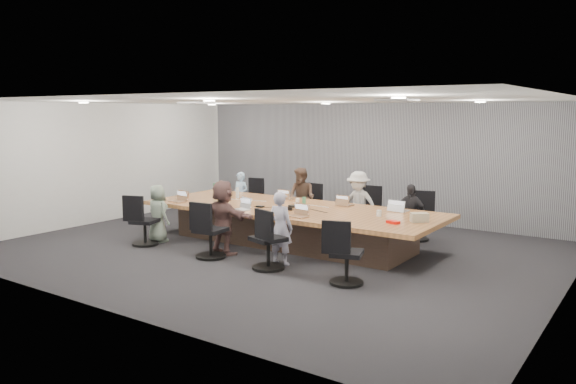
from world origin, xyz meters
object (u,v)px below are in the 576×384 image
Objects in this scene: person_2 at (358,204)px; person_4 at (158,213)px; conference_table at (291,224)px; person_0 at (241,196)px; chair_7 at (347,258)px; laptop_1 at (288,199)px; bottle_green_right at (304,204)px; chair_4 at (145,225)px; mug_brown at (187,194)px; canvas_bag at (419,218)px; person_1 at (302,198)px; chair_2 at (366,214)px; laptop_0 at (225,192)px; chair_6 at (268,244)px; person_6 at (280,228)px; chair_5 at (211,235)px; chair_1 at (310,210)px; bottle_clear at (237,193)px; laptop_3 at (399,210)px; laptop_4 at (178,201)px; laptop_2 at (346,205)px; laptop_6 at (298,216)px; bottle_green_left at (215,188)px; chair_0 at (250,203)px; stapler at (288,209)px; laptop_5 at (242,209)px; person_5 at (223,217)px; person_3 at (410,214)px; chair_3 at (416,221)px.

person_2 is 1.19× the size of person_4.
person_0 is at bearing 150.43° from conference_table.
chair_7 reaches higher than laptop_1.
chair_4 is at bearing -150.34° from bottle_green_right.
bottle_green_right is (2.71, 1.19, 0.29)m from person_4.
canvas_bag reaches higher than mug_brown.
laptop_1 is at bearing 137.27° from bottle_green_right.
person_1 is at bearing 41.42° from chair_4.
chair_2 is 3.30m from laptop_0.
chair_6 is at bearing -139.24° from canvas_bag.
chair_4 is 0.63× the size of person_6.
person_2 is (1.41, 0.55, -0.06)m from laptop_1.
chair_7 is 2.81× the size of canvas_bag.
person_0 is at bearing 114.70° from chair_5.
person_1 reaches higher than chair_1.
person_4 is 4.85× the size of bottle_clear.
laptop_1 is (1.68, 2.50, 0.35)m from chair_4.
chair_1 is 2.74m from laptop_3.
mug_brown is (-0.35, 0.63, 0.04)m from laptop_4.
laptop_3 is at bearing 177.02° from laptop_1.
laptop_2 is at bearing 55.58° from chair_5.
bottle_green_left is (-3.18, 1.34, 0.11)m from laptop_6.
chair_2 reaches higher than chair_4.
laptop_3 is (2.55, 0.00, 0.00)m from laptop_1.
person_4 reaches higher than laptop_3.
chair_0 is 0.60× the size of person_6.
person_1 is at bearing -111.91° from person_4.
laptop_4 is 2.00× the size of stapler.
bottle_green_right is (0.99, 0.64, 0.12)m from laptop_5.
chair_7 is 2.79m from person_5.
person_4 is (-3.09, -3.05, 0.16)m from chair_2.
laptop_0 is at bearing -37.76° from person_6.
chair_0 is 2.55× the size of laptop_0.
person_1 is 13.96× the size of mug_brown.
bottle_green_right is (2.79, -1.86, 0.49)m from chair_0.
bottle_clear reaches higher than chair_4.
person_5 is at bearing -176.42° from chair_6.
chair_7 is 4.32m from bottle_clear.
chair_6 reaches higher than laptop_3.
laptop_0 is 0.25× the size of person_3.
bottle_green_right is 1.07× the size of bottle_clear.
person_0 is 0.85× the size of person_2.
person_4 is 2.67m from stapler.
laptop_3 is (4.31, 0.00, 0.00)m from laptop_0.
chair_1 is 7.51× the size of mug_brown.
person_6 is at bearing 50.63° from chair_3.
person_3 reaches higher than chair_6.
chair_6 is at bearing -5.88° from chair_5.
person_2 reaches higher than person_3.
person_1 reaches higher than laptop_6.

